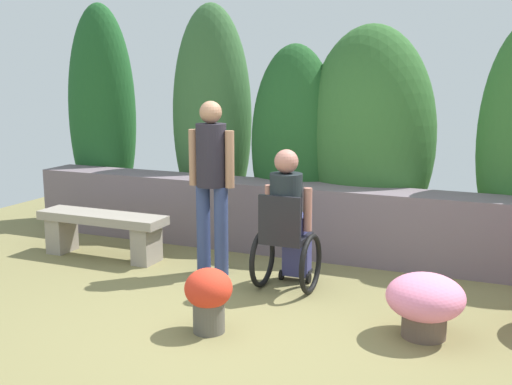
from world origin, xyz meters
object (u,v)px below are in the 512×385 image
stone_bench (102,228)px  person_in_wheelchair (288,224)px  flower_pot_terracotta_by_wall (425,302)px  person_standing_companion (212,176)px  flower_pot_purple_near (209,296)px

stone_bench → person_in_wheelchair: person_in_wheelchair is taller
flower_pot_terracotta_by_wall → person_standing_companion: bearing=161.3°
person_standing_companion → flower_pot_purple_near: 1.62m
person_in_wheelchair → person_standing_companion: (-0.85, 0.12, 0.38)m
person_standing_companion → flower_pot_terracotta_by_wall: size_ratio=2.89×
stone_bench → flower_pot_terracotta_by_wall: 3.68m
person_standing_companion → flower_pot_purple_near: bearing=-71.3°
person_in_wheelchair → flower_pot_terracotta_by_wall: 1.53m
flower_pot_terracotta_by_wall → person_in_wheelchair: bearing=155.3°
person_standing_companion → flower_pot_terracotta_by_wall: (2.21, -0.75, -0.72)m
flower_pot_purple_near → flower_pot_terracotta_by_wall: size_ratio=0.85×
person_standing_companion → flower_pot_purple_near: size_ratio=3.38×
person_in_wheelchair → person_standing_companion: person_standing_companion is taller
person_in_wheelchair → person_standing_companion: bearing=169.8°
person_standing_companion → flower_pot_purple_near: person_standing_companion is taller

